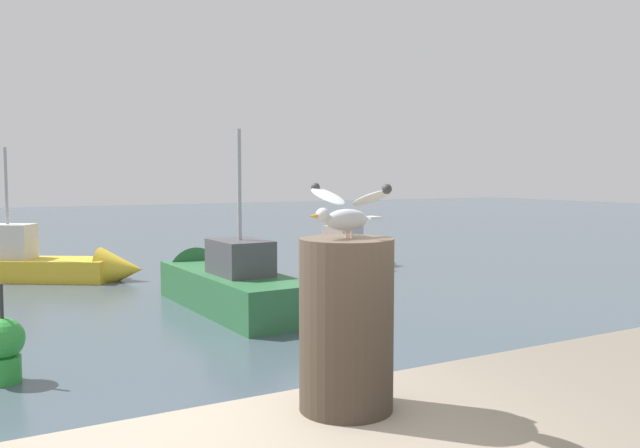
{
  "coord_description": "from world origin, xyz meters",
  "views": [
    {
      "loc": [
        -0.81,
        -2.89,
        2.74
      ],
      "look_at": [
        0.75,
        -0.11,
        2.51
      ],
      "focal_mm": 36.4,
      "sensor_mm": 36.0,
      "label": 1
    }
  ],
  "objects_px": {
    "boat_orange": "(353,253)",
    "mooring_post": "(346,324)",
    "boat_yellow": "(51,265)",
    "channel_buoy": "(3,347)",
    "seagull": "(346,211)",
    "boat_green": "(219,282)"
  },
  "relations": [
    {
      "from": "boat_orange",
      "to": "channel_buoy",
      "type": "distance_m",
      "value": 11.92
    },
    {
      "from": "boat_orange",
      "to": "boat_yellow",
      "type": "bearing_deg",
      "value": 166.23
    },
    {
      "from": "boat_orange",
      "to": "boat_yellow",
      "type": "xyz_separation_m",
      "value": [
        -8.14,
        1.99,
        -0.04
      ]
    },
    {
      "from": "boat_yellow",
      "to": "channel_buoy",
      "type": "height_order",
      "value": "boat_yellow"
    },
    {
      "from": "seagull",
      "to": "boat_yellow",
      "type": "relative_size",
      "value": 0.12
    },
    {
      "from": "boat_orange",
      "to": "boat_green",
      "type": "distance_m",
      "value": 6.28
    },
    {
      "from": "mooring_post",
      "to": "seagull",
      "type": "distance_m",
      "value": 0.53
    },
    {
      "from": "seagull",
      "to": "boat_yellow",
      "type": "bearing_deg",
      "value": 88.07
    },
    {
      "from": "mooring_post",
      "to": "channel_buoy",
      "type": "distance_m",
      "value": 7.16
    },
    {
      "from": "boat_yellow",
      "to": "mooring_post",
      "type": "bearing_deg",
      "value": -91.92
    },
    {
      "from": "seagull",
      "to": "boat_orange",
      "type": "xyz_separation_m",
      "value": [
        8.67,
        13.73,
        -2.12
      ]
    },
    {
      "from": "seagull",
      "to": "channel_buoy",
      "type": "bearing_deg",
      "value": 99.05
    },
    {
      "from": "mooring_post",
      "to": "seagull",
      "type": "bearing_deg",
      "value": -175.16
    },
    {
      "from": "boat_yellow",
      "to": "channel_buoy",
      "type": "bearing_deg",
      "value": -100.48
    },
    {
      "from": "seagull",
      "to": "boat_green",
      "type": "xyz_separation_m",
      "value": [
        3.26,
        10.53,
        -2.1
      ]
    },
    {
      "from": "boat_yellow",
      "to": "channel_buoy",
      "type": "relative_size",
      "value": 3.76
    },
    {
      "from": "seagull",
      "to": "boat_green",
      "type": "bearing_deg",
      "value": 72.78
    },
    {
      "from": "mooring_post",
      "to": "boat_orange",
      "type": "height_order",
      "value": "mooring_post"
    },
    {
      "from": "boat_orange",
      "to": "mooring_post",
      "type": "bearing_deg",
      "value": -122.27
    },
    {
      "from": "mooring_post",
      "to": "boat_yellow",
      "type": "relative_size",
      "value": 0.16
    },
    {
      "from": "boat_green",
      "to": "mooring_post",
      "type": "bearing_deg",
      "value": -107.2
    },
    {
      "from": "mooring_post",
      "to": "channel_buoy",
      "type": "relative_size",
      "value": 0.6
    }
  ]
}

